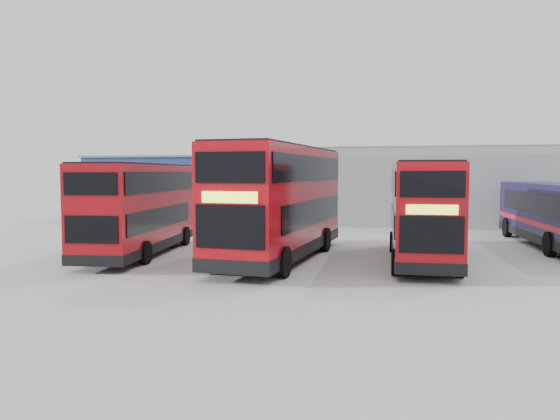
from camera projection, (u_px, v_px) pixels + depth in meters
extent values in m
plane|color=#ABABA6|center=(295.00, 257.00, 24.82)|extent=(120.00, 120.00, 0.00)
cube|color=navy|center=(174.00, 188.00, 45.31)|extent=(12.00, 8.00, 5.00)
cube|color=slate|center=(173.00, 158.00, 45.13)|extent=(12.30, 8.30, 0.15)
cube|color=#4B89D4|center=(151.00, 183.00, 41.29)|extent=(3.96, 0.15, 1.40)
cube|color=#8F959C|center=(448.00, 190.00, 42.26)|extent=(30.00, 12.00, 5.00)
cube|color=slate|center=(451.00, 153.00, 39.36)|extent=(30.50, 6.33, 1.29)
cube|color=slate|center=(446.00, 155.00, 44.79)|extent=(30.50, 6.33, 1.29)
cube|color=#A60911|center=(140.00, 207.00, 25.29)|extent=(3.57, 10.19, 3.85)
cube|color=black|center=(140.00, 244.00, 25.41)|extent=(3.61, 10.23, 0.43)
cube|color=black|center=(162.00, 217.00, 24.81)|extent=(1.07, 8.40, 0.90)
cube|color=black|center=(112.00, 217.00, 25.07)|extent=(1.07, 8.40, 0.90)
cube|color=black|center=(165.00, 182.00, 25.08)|extent=(1.19, 9.34, 0.90)
cube|color=black|center=(114.00, 181.00, 25.34)|extent=(1.19, 9.34, 0.90)
cube|color=black|center=(173.00, 211.00, 30.29)|extent=(2.13, 0.31, 1.28)
cube|color=black|center=(172.00, 180.00, 30.17)|extent=(2.13, 0.31, 0.90)
cube|color=#CBE530|center=(172.00, 195.00, 30.24)|extent=(1.70, 0.25, 0.33)
cube|color=black|center=(91.00, 230.00, 20.36)|extent=(2.08, 0.30, 1.04)
cube|color=black|center=(90.00, 184.00, 20.24)|extent=(2.08, 0.30, 0.85)
cube|color=black|center=(139.00, 165.00, 25.15)|extent=(3.41, 10.03, 0.09)
cylinder|color=black|center=(185.00, 236.00, 28.73)|extent=(0.42, 1.02, 0.99)
cylinder|color=black|center=(143.00, 235.00, 28.97)|extent=(0.42, 1.02, 0.99)
cylinder|color=black|center=(145.00, 253.00, 22.79)|extent=(0.42, 1.02, 0.99)
cylinder|color=black|center=(93.00, 252.00, 23.04)|extent=(0.42, 1.02, 0.99)
cube|color=#A60911|center=(281.00, 200.00, 23.99)|extent=(3.63, 11.88, 4.52)
cube|color=black|center=(281.00, 245.00, 24.13)|extent=(3.68, 11.93, 0.50)
cube|color=black|center=(254.00, 210.00, 24.87)|extent=(0.78, 9.90, 1.06)
cube|color=black|center=(315.00, 212.00, 24.03)|extent=(0.78, 9.90, 1.06)
cube|color=black|center=(251.00, 169.00, 24.32)|extent=(0.86, 11.01, 1.06)
cube|color=black|center=(312.00, 168.00, 23.47)|extent=(0.86, 11.01, 1.06)
cube|color=black|center=(230.00, 227.00, 18.44)|extent=(2.51, 0.24, 1.51)
cube|color=black|center=(229.00, 167.00, 18.30)|extent=(2.51, 0.24, 1.06)
cube|color=#CBE530|center=(229.00, 197.00, 18.36)|extent=(2.01, 0.19, 0.39)
cube|color=black|center=(313.00, 206.00, 29.63)|extent=(2.45, 0.23, 1.23)
cube|color=black|center=(313.00, 169.00, 29.49)|extent=(2.45, 0.23, 1.00)
cube|color=black|center=(281.00, 148.00, 23.83)|extent=(3.45, 11.70, 0.11)
cylinder|color=black|center=(216.00, 259.00, 20.66)|extent=(0.44, 1.18, 1.16)
cylinder|color=black|center=(283.00, 262.00, 19.86)|extent=(0.44, 1.18, 1.16)
cylinder|color=black|center=(273.00, 237.00, 27.35)|extent=(0.44, 1.18, 1.16)
cylinder|color=black|center=(325.00, 239.00, 26.55)|extent=(0.44, 1.18, 1.16)
cube|color=#A60911|center=(422.00, 209.00, 23.46)|extent=(2.80, 10.14, 3.88)
cube|color=black|center=(421.00, 249.00, 23.59)|extent=(2.84, 10.18, 0.43)
cube|color=black|center=(393.00, 218.00, 24.10)|extent=(0.39, 8.52, 0.91)
cube|color=black|center=(450.00, 219.00, 23.64)|extent=(0.39, 8.52, 0.91)
cube|color=black|center=(393.00, 182.00, 23.61)|extent=(0.43, 9.47, 0.91)
cube|color=black|center=(452.00, 182.00, 23.15)|extent=(0.43, 9.47, 0.91)
cube|color=black|center=(431.00, 235.00, 18.56)|extent=(2.15, 0.14, 1.29)
cube|color=black|center=(432.00, 184.00, 18.44)|extent=(2.15, 0.14, 0.91)
cube|color=#CBE530|center=(432.00, 210.00, 18.49)|extent=(1.72, 0.11, 0.34)
cube|color=black|center=(415.00, 213.00, 28.45)|extent=(2.11, 0.13, 1.05)
cube|color=black|center=(416.00, 180.00, 28.33)|extent=(2.11, 0.13, 0.86)
cube|color=black|center=(423.00, 163.00, 23.33)|extent=(2.65, 9.99, 0.10)
cylinder|color=black|center=(395.00, 262.00, 20.38)|extent=(0.35, 1.01, 1.00)
cylinder|color=black|center=(460.00, 264.00, 19.95)|extent=(0.35, 1.01, 1.00)
cylinder|color=black|center=(393.00, 242.00, 26.29)|extent=(0.35, 1.01, 1.00)
cylinder|color=black|center=(442.00, 243.00, 25.86)|extent=(0.35, 1.01, 1.00)
cube|color=#0E0C36|center=(556.00, 212.00, 27.93)|extent=(3.58, 12.17, 2.89)
cube|color=black|center=(555.00, 236.00, 28.02)|extent=(3.63, 12.22, 0.44)
cube|color=#B00D19|center=(556.00, 222.00, 27.97)|extent=(3.62, 12.20, 0.27)
cube|color=black|center=(530.00, 203.00, 27.79)|extent=(0.77, 10.02, 1.04)
cube|color=black|center=(523.00, 202.00, 33.85)|extent=(2.45, 0.23, 1.42)
cylinder|color=black|center=(554.00, 228.00, 32.01)|extent=(0.43, 1.16, 1.13)
cylinder|color=black|center=(507.00, 227.00, 32.42)|extent=(0.43, 1.16, 1.13)
cylinder|color=black|center=(550.00, 244.00, 24.89)|extent=(0.43, 1.16, 1.13)
cube|color=silver|center=(110.00, 209.00, 39.69)|extent=(2.25, 4.80, 1.77)
cube|color=black|center=(94.00, 207.00, 37.35)|extent=(1.67, 0.19, 0.65)
cube|color=black|center=(88.00, 206.00, 38.34)|extent=(0.12, 0.84, 0.56)
cube|color=black|center=(113.00, 207.00, 38.06)|extent=(0.12, 0.84, 0.56)
cylinder|color=black|center=(88.00, 222.00, 38.31)|extent=(0.28, 0.69, 0.67)
cylinder|color=black|center=(112.00, 223.00, 38.06)|extent=(0.28, 0.69, 0.67)
cylinder|color=black|center=(109.00, 218.00, 41.44)|extent=(0.28, 0.69, 0.67)
cylinder|color=black|center=(131.00, 219.00, 41.18)|extent=(0.28, 0.69, 0.67)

